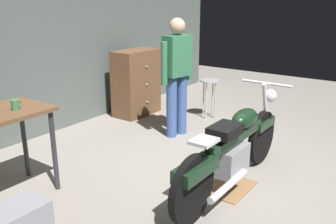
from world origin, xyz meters
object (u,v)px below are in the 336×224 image
object	(u,v)px
motorcycle	(234,147)
wooden_dresser	(136,83)
person_standing	(177,73)
mug_green_speckled	(15,105)
shop_stool	(210,88)

from	to	relation	value
motorcycle	wooden_dresser	world-z (taller)	wooden_dresser
person_standing	mug_green_speckled	distance (m)	2.32
wooden_dresser	mug_green_speckled	xyz separation A→B (m)	(-2.73, -0.86, 0.40)
person_standing	shop_stool	world-z (taller)	person_standing
mug_green_speckled	wooden_dresser	bearing A→B (deg)	17.52
motorcycle	mug_green_speckled	xyz separation A→B (m)	(-1.38, 1.63, 0.50)
person_standing	shop_stool	xyz separation A→B (m)	(1.00, 0.03, -0.43)
mug_green_speckled	shop_stool	bearing A→B (deg)	-4.11
motorcycle	shop_stool	size ratio (longest dim) A/B	3.42
motorcycle	wooden_dresser	distance (m)	2.83
motorcycle	mug_green_speckled	world-z (taller)	mug_green_speckled
motorcycle	mug_green_speckled	distance (m)	2.19
wooden_dresser	mug_green_speckled	bearing A→B (deg)	-162.48
shop_stool	mug_green_speckled	size ratio (longest dim) A/B	5.93
person_standing	motorcycle	bearing A→B (deg)	66.83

